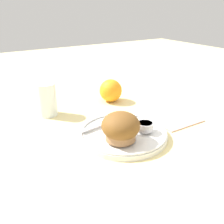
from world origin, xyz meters
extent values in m
plane|color=beige|center=(0.00, 0.00, 0.00)|extent=(3.00, 3.00, 0.00)
cylinder|color=white|center=(-0.01, -0.01, 0.01)|extent=(0.24, 0.24, 0.01)
torus|color=white|center=(-0.01, -0.01, 0.02)|extent=(0.23, 0.23, 0.01)
cylinder|color=#9E7047|center=(-0.04, -0.05, 0.03)|extent=(0.08, 0.08, 0.03)
ellipsoid|color=brown|center=(-0.04, -0.05, 0.06)|extent=(0.10, 0.10, 0.07)
cylinder|color=silver|center=(0.04, -0.04, 0.03)|extent=(0.04, 0.04, 0.02)
cylinder|color=beige|center=(0.04, -0.04, 0.04)|extent=(0.04, 0.04, 0.00)
sphere|color=maroon|center=(-0.01, 0.03, 0.03)|extent=(0.02, 0.02, 0.02)
sphere|color=maroon|center=(0.01, 0.03, 0.03)|extent=(0.02, 0.02, 0.02)
cube|color=silver|center=(-0.02, 0.05, 0.02)|extent=(0.18, 0.04, 0.00)
sphere|color=orange|center=(0.11, 0.24, 0.04)|extent=(0.08, 0.08, 0.08)
cylinder|color=silver|center=(-0.13, 0.24, 0.05)|extent=(0.06, 0.06, 0.11)
cube|color=#D19E93|center=(0.19, -0.03, 0.00)|extent=(0.14, 0.08, 0.01)
camera|label=1|loc=(-0.35, -0.50, 0.34)|focal=40.00mm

